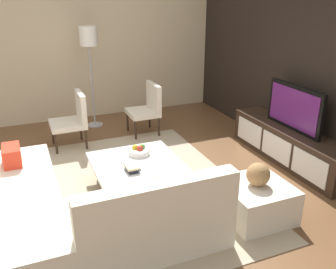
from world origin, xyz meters
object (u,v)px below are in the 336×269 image
object	(u,v)px
television	(294,108)
decorative_ball	(258,174)
coffee_table	(136,174)
accent_chair_far	(148,106)
accent_chair_near	(73,117)
book_stack	(132,167)
media_console	(289,145)
sectional_couch	(63,210)
fruit_bowl	(139,151)
ottoman	(255,201)
floor_lamp	(89,43)

from	to	relation	value
television	decorative_ball	distance (m)	1.66
coffee_table	accent_chair_far	xyz separation A→B (m)	(-1.76, 0.79, 0.29)
accent_chair_far	decorative_ball	bearing A→B (deg)	-6.68
accent_chair_near	book_stack	distance (m)	1.93
media_console	book_stack	xyz separation A→B (m)	(0.12, -2.42, 0.17)
sectional_couch	accent_chair_far	size ratio (longest dim) A/B	2.71
fruit_bowl	decorative_ball	world-z (taller)	decorative_ball
ottoman	fruit_bowl	distance (m)	1.59
fruit_bowl	book_stack	size ratio (longest dim) A/B	1.22
coffee_table	accent_chair_far	distance (m)	1.95
decorative_ball	accent_chair_near	bearing A→B (deg)	-151.71
accent_chair_near	ottoman	xyz separation A→B (m)	(2.77, 1.49, -0.29)
fruit_bowl	book_stack	distance (m)	0.46
accent_chair_near	coffee_table	bearing A→B (deg)	20.55
decorative_ball	fruit_bowl	bearing A→B (deg)	-144.64
decorative_ball	accent_chair_far	bearing A→B (deg)	-175.50
media_console	accent_chair_near	world-z (taller)	accent_chair_near
ottoman	accent_chair_far	size ratio (longest dim) A/B	0.80
media_console	accent_chair_near	bearing A→B (deg)	-122.52
coffee_table	floor_lamp	bearing A→B (deg)	179.97
coffee_table	book_stack	xyz separation A→B (m)	(0.22, -0.12, 0.22)
media_console	sectional_couch	world-z (taller)	sectional_couch
ottoman	sectional_couch	bearing A→B (deg)	-103.93
media_console	sectional_couch	bearing A→B (deg)	-81.15
coffee_table	ottoman	bearing A→B (deg)	42.55
television	accent_chair_near	bearing A→B (deg)	-122.52
media_console	fruit_bowl	bearing A→B (deg)	-97.29
accent_chair_near	decorative_ball	xyz separation A→B (m)	(2.77, 1.49, 0.04)
media_console	ottoman	distance (m)	1.63
media_console	fruit_bowl	size ratio (longest dim) A/B	7.70
media_console	floor_lamp	bearing A→B (deg)	-138.33
book_stack	fruit_bowl	bearing A→B (deg)	150.67
coffee_table	decorative_ball	world-z (taller)	decorative_ball
ottoman	book_stack	distance (m)	1.45
sectional_couch	coffee_table	distance (m)	1.15
media_console	coffee_table	world-z (taller)	media_console
floor_lamp	decorative_ball	xyz separation A→B (m)	(3.58, 1.01, -0.96)
decorative_ball	book_stack	xyz separation A→B (m)	(-0.88, -1.13, -0.11)
decorative_ball	coffee_table	bearing A→B (deg)	-137.45
floor_lamp	book_stack	bearing A→B (deg)	-2.66
ottoman	book_stack	world-z (taller)	book_stack
television	sectional_couch	size ratio (longest dim) A/B	0.45
coffee_table	fruit_bowl	distance (m)	0.31
television	decorative_ball	world-z (taller)	television
sectional_couch	fruit_bowl	xyz separation A→B (m)	(-0.79, 1.07, 0.14)
accent_chair_near	accent_chair_far	distance (m)	1.27
television	book_stack	world-z (taller)	television
media_console	accent_chair_far	distance (m)	2.41
ottoman	fruit_bowl	xyz separation A→B (m)	(-1.28, -0.91, 0.23)
television	accent_chair_far	world-z (taller)	television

